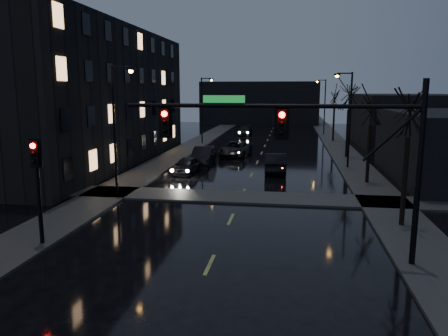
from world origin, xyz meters
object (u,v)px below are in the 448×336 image
at_px(oncoming_car_a, 186,166).
at_px(oncoming_car_d, 245,131).
at_px(oncoming_car_b, 203,156).
at_px(oncoming_car_c, 236,149).
at_px(lead_car, 275,163).

bearing_deg(oncoming_car_a, oncoming_car_d, 91.38).
relative_size(oncoming_car_b, oncoming_car_d, 1.02).
bearing_deg(oncoming_car_a, oncoming_car_b, 88.19).
height_order(oncoming_car_b, oncoming_car_d, oncoming_car_b).
bearing_deg(oncoming_car_d, oncoming_car_c, -87.74).
bearing_deg(oncoming_car_c, oncoming_car_a, -98.40).
relative_size(oncoming_car_a, lead_car, 0.82).
bearing_deg(oncoming_car_a, lead_car, 18.80).
bearing_deg(oncoming_car_a, oncoming_car_c, 78.77).
distance_m(oncoming_car_a, oncoming_car_c, 10.04).
xyz_separation_m(oncoming_car_c, oncoming_car_d, (-1.12, 19.95, -0.06)).
bearing_deg(oncoming_car_c, lead_car, -54.56).
xyz_separation_m(oncoming_car_d, lead_car, (5.35, -27.84, 0.09)).
bearing_deg(oncoming_car_b, oncoming_car_c, 65.63).
distance_m(oncoming_car_a, lead_car, 7.16).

